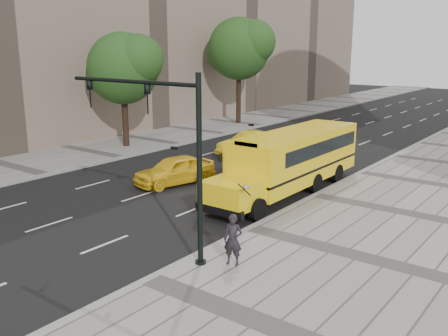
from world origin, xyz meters
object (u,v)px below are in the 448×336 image
Objects in this scene: school_bus at (293,157)px; taxi_near at (175,170)px; traffic_signal at (167,142)px; tree_b at (124,68)px; taxi_far at (251,144)px; pedestrian at (233,240)px; tree_c at (240,48)px.

school_bus reaches higher than taxi_near.
school_bus is 1.81× the size of traffic_signal.
school_bus is 2.60× the size of taxi_near.
tree_b is 10.35m from taxi_far.
school_bus is at bearing 89.85° from pedestrian.
pedestrian reaches higher than taxi_far.
tree_c reaches higher than traffic_signal.
traffic_signal is (7.12, -15.49, 3.30)m from taxi_far.
tree_c is 2.01× the size of taxi_far.
pedestrian is (3.00, -9.21, -0.75)m from school_bus.
taxi_near is 8.44m from taxi_far.
school_bus reaches higher than taxi_far.
tree_c is 14.84m from taxi_far.
school_bus is (14.89, -16.22, -5.18)m from tree_c.
school_bus is 6.31m from taxi_near.
pedestrian is (17.89, -25.43, -5.93)m from tree_c.
tree_b is at bearing 171.08° from school_bus.
tree_c is at bearing 132.55° from school_bus.
school_bus is 10.09m from traffic_signal.
tree_b is 1.27× the size of traffic_signal.
tree_b reaches higher than traffic_signal.
traffic_signal is (15.60, -12.13, -1.59)m from tree_b.
taxi_near is 2.58× the size of pedestrian.
taxi_far is (8.48, 3.36, -4.89)m from tree_b.
traffic_signal is at bearing -33.44° from taxi_near.
tree_c is 31.65m from pedestrian.
school_bus is 9.71m from pedestrian.
taxi_far is at bearing 21.60° from tree_b.
tree_b reaches higher than school_bus.
pedestrian is (9.42, -14.90, 0.22)m from taxi_far.
tree_b is 4.72× the size of pedestrian.
pedestrian is (17.90, -11.55, -4.67)m from tree_b.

